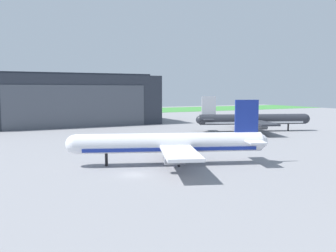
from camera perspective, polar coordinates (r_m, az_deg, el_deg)
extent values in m
plane|color=gray|center=(62.82, -5.55, -7.74)|extent=(440.00, 440.00, 0.00)
cube|color=#408B3C|center=(236.54, -20.91, 1.88)|extent=(440.00, 56.00, 0.08)
cube|color=#2D333D|center=(158.05, -15.39, 4.01)|extent=(71.23, 33.27, 20.53)
cube|color=#4C515B|center=(141.69, -14.09, 3.02)|extent=(54.13, 0.30, 16.43)
cube|color=#2D333D|center=(158.12, -15.49, 7.94)|extent=(71.23, 7.98, 1.20)
cylinder|color=white|center=(69.91, 0.35, -2.67)|extent=(35.47, 15.99, 3.78)
sphere|color=white|center=(70.25, -14.58, -2.82)|extent=(3.63, 3.63, 3.63)
sphere|color=white|center=(74.17, 14.46, -2.36)|extent=(2.95, 2.95, 2.95)
cube|color=navy|center=(70.07, 0.35, -3.51)|extent=(32.75, 15.03, 0.66)
cube|color=navy|center=(72.66, 12.41, 1.57)|extent=(4.58, 1.99, 6.43)
cube|color=white|center=(76.06, 12.17, -1.82)|extent=(4.89, 6.10, 0.28)
cube|color=white|center=(70.73, 13.62, -2.43)|extent=(4.89, 6.10, 0.28)
cube|color=white|center=(78.39, 0.18, -2.09)|extent=(10.55, 15.96, 0.56)
cube|color=white|center=(61.78, 1.91, -4.24)|extent=(10.55, 15.96, 0.56)
cylinder|color=gray|center=(77.34, -0.32, -3.21)|extent=(4.09, 3.18, 2.08)
cylinder|color=gray|center=(63.08, 1.03, -5.27)|extent=(4.09, 3.18, 2.08)
cylinder|color=black|center=(70.16, -9.79, -5.32)|extent=(0.56, 0.56, 2.48)
cylinder|color=black|center=(72.55, 1.31, -4.87)|extent=(0.56, 0.56, 2.48)
cylinder|color=black|center=(68.69, 1.74, -5.48)|extent=(0.56, 0.56, 2.48)
cylinder|color=#282B33|center=(129.74, 13.43, 1.05)|extent=(37.46, 16.10, 3.68)
sphere|color=#282B33|center=(137.58, 20.94, 1.09)|extent=(3.53, 3.53, 3.53)
sphere|color=#282B33|center=(124.38, 5.11, 0.99)|extent=(2.87, 2.87, 2.87)
cube|color=silver|center=(129.82, 13.42, 0.61)|extent=(34.57, 15.13, 0.64)
cube|color=silver|center=(124.74, 6.51, 3.27)|extent=(4.84, 2.02, 6.25)
cube|color=#282B33|center=(122.15, 6.43, 1.06)|extent=(4.96, 6.00, 0.28)
cube|color=#282B33|center=(127.54, 5.86, 1.27)|extent=(4.96, 6.00, 0.28)
cube|color=#282B33|center=(120.91, 14.60, 0.47)|extent=(11.21, 17.55, 0.56)
cube|color=#282B33|center=(138.19, 11.80, 1.18)|extent=(11.21, 17.55, 0.56)
cylinder|color=gray|center=(122.55, 14.70, -0.08)|extent=(3.97, 3.06, 2.02)
cylinder|color=gray|center=(137.32, 12.28, 0.59)|extent=(3.97, 3.06, 2.02)
cylinder|color=black|center=(135.10, 18.59, -0.21)|extent=(0.56, 0.56, 2.43)
cylinder|color=black|center=(127.69, 13.05, -0.39)|extent=(0.56, 0.56, 2.43)
cylinder|color=black|center=(131.30, 12.48, -0.21)|extent=(0.56, 0.56, 2.43)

